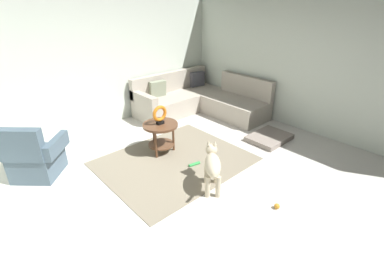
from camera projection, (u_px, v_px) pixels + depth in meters
The scene contains 12 objects.
ground_plane at pixel (197, 186), 4.08m from camera, with size 6.00×6.00×0.10m, color silver.
wall_back at pixel (95, 61), 5.45m from camera, with size 6.00×0.12×2.70m, color silver.
wall_right at pixel (309, 63), 5.29m from camera, with size 0.12×6.00×2.70m, color silver.
area_rug at pixel (175, 161), 4.61m from camera, with size 2.30×1.90×0.01m, color gray.
sectional_couch at pixel (199, 101), 6.50m from camera, with size 2.20×2.25×0.88m.
armchair at pixel (34, 158), 4.10m from camera, with size 0.99×0.99×0.88m.
side_table at pixel (161, 130), 4.73m from camera, with size 0.60×0.60×0.54m.
torus_sculpture at pixel (160, 114), 4.60m from camera, with size 0.28×0.08×0.33m.
dog_bed_mat at pixel (269, 138), 5.30m from camera, with size 0.80×0.60×0.09m, color gray.
dog at pixel (212, 165), 3.82m from camera, with size 0.61×0.66×0.63m.
dog_toy_ball at pixel (277, 206), 3.56m from camera, with size 0.07×0.07×0.07m, color orange.
dog_toy_rope at pixel (194, 164), 4.49m from camera, with size 0.05×0.05×0.20m, color green.
Camera 1 is at (-2.31, -2.41, 2.45)m, focal length 25.96 mm.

